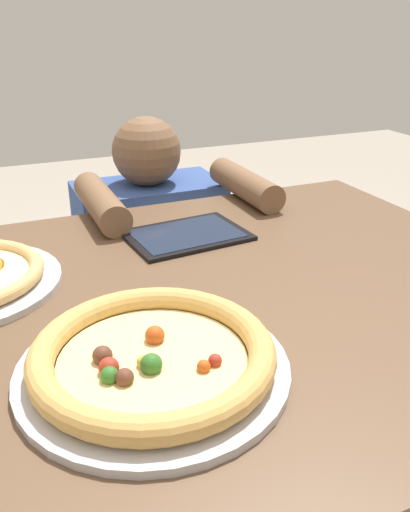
# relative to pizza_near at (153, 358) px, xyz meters

# --- Properties ---
(dining_table) EXTENTS (1.28, 0.92, 0.75)m
(dining_table) POSITION_rel_pizza_near_xyz_m (0.10, 0.17, -0.13)
(dining_table) COLOR brown
(dining_table) RESTS_ON ground
(pizza_near) EXTENTS (0.35, 0.35, 0.05)m
(pizza_near) POSITION_rel_pizza_near_xyz_m (0.00, 0.00, 0.00)
(pizza_near) COLOR #B7B7BC
(pizza_near) RESTS_ON dining_table
(tablet) EXTENTS (0.25, 0.19, 0.01)m
(tablet) POSITION_rel_pizza_near_xyz_m (0.21, 0.41, -0.02)
(tablet) COLOR black
(tablet) RESTS_ON dining_table
(diner_seated) EXTENTS (0.43, 0.53, 0.93)m
(diner_seated) POSITION_rel_pizza_near_xyz_m (0.25, 0.82, -0.36)
(diner_seated) COLOR #333847
(diner_seated) RESTS_ON ground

